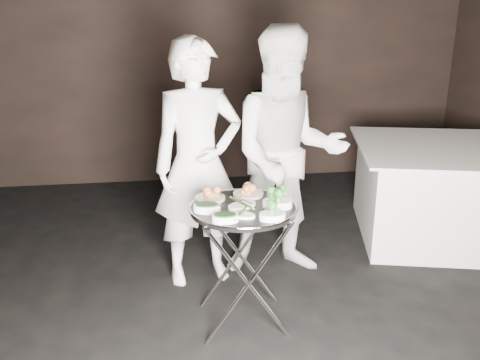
{
  "coord_description": "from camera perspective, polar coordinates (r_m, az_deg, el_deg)",
  "views": [
    {
      "loc": [
        -0.56,
        -2.55,
        1.97
      ],
      "look_at": [
        -0.11,
        0.51,
        0.95
      ],
      "focal_mm": 38.0,
      "sensor_mm": 36.0,
      "label": 1
    }
  ],
  "objects": [
    {
      "name": "floor",
      "position": [
        3.29,
        3.43,
        -19.13
      ],
      "size": [
        6.0,
        7.0,
        0.05
      ],
      "primitive_type": "cube",
      "color": "black",
      "rests_on": "ground"
    },
    {
      "name": "wall_back",
      "position": [
        6.12,
        -3.06,
        13.83
      ],
      "size": [
        6.0,
        0.05,
        3.0
      ],
      "primitive_type": "cube",
      "color": "black",
      "rests_on": "floor"
    },
    {
      "name": "tray_stand",
      "position": [
        3.31,
        0.37,
        -8.99
      ],
      "size": [
        0.55,
        0.47,
        0.81
      ],
      "rotation": [
        0.0,
        0.0,
        -0.04
      ],
      "color": "silver",
      "rests_on": "floor"
    },
    {
      "name": "serving_tray",
      "position": [
        3.16,
        0.39,
        -3.2
      ],
      "size": [
        0.68,
        0.68,
        0.04
      ],
      "color": "black",
      "rests_on": "tray_stand"
    },
    {
      "name": "potato_plate_a",
      "position": [
        3.28,
        -3.4,
        -1.68
      ],
      "size": [
        0.2,
        0.2,
        0.07
      ],
      "rotation": [
        0.0,
        0.0,
        -0.17
      ],
      "color": "beige",
      "rests_on": "serving_tray"
    },
    {
      "name": "potato_plate_b",
      "position": [
        3.35,
        0.93,
        -1.21
      ],
      "size": [
        0.2,
        0.2,
        0.07
      ],
      "rotation": [
        0.0,
        0.0,
        -0.23
      ],
      "color": "beige",
      "rests_on": "serving_tray"
    },
    {
      "name": "greens_bowl",
      "position": [
        3.32,
        4.13,
        -1.44
      ],
      "size": [
        0.13,
        0.13,
        0.07
      ],
      "rotation": [
        0.0,
        0.0,
        0.36
      ],
      "color": "white",
      "rests_on": "serving_tray"
    },
    {
      "name": "asparagus_plate_a",
      "position": [
        3.15,
        0.21,
        -2.76
      ],
      "size": [
        0.22,
        0.19,
        0.04
      ],
      "rotation": [
        0.0,
        0.0,
        0.47
      ],
      "color": "white",
      "rests_on": "serving_tray"
    },
    {
      "name": "asparagus_plate_b",
      "position": [
        3.01,
        0.15,
        -3.84
      ],
      "size": [
        0.2,
        0.16,
        0.04
      ],
      "rotation": [
        0.0,
        0.0,
        -0.49
      ],
      "color": "white",
      "rests_on": "serving_tray"
    },
    {
      "name": "spinach_bowl_a",
      "position": [
        3.08,
        -3.73,
        -3.02
      ],
      "size": [
        0.19,
        0.14,
        0.07
      ],
      "rotation": [
        0.0,
        0.0,
        -0.2
      ],
      "color": "white",
      "rests_on": "serving_tray"
    },
    {
      "name": "spinach_bowl_b",
      "position": [
        2.93,
        -1.68,
        -4.16
      ],
      "size": [
        0.16,
        0.11,
        0.06
      ],
      "rotation": [
        0.0,
        0.0,
        -0.06
      ],
      "color": "white",
      "rests_on": "serving_tray"
    },
    {
      "name": "broccoli_bowl_a",
      "position": [
        3.15,
        4.22,
        -2.48
      ],
      "size": [
        0.2,
        0.15,
        0.08
      ],
      "rotation": [
        0.0,
        0.0,
        -0.11
      ],
      "color": "white",
      "rests_on": "serving_tray"
    },
    {
      "name": "broccoli_bowl_b",
      "position": [
        2.97,
        3.66,
        -3.89
      ],
      "size": [
        0.17,
        0.13,
        0.07
      ],
      "rotation": [
        0.0,
        0.0,
        0.12
      ],
      "color": "white",
      "rests_on": "serving_tray"
    },
    {
      "name": "serving_utensils",
      "position": [
        3.21,
        0.5,
        -1.8
      ],
      "size": [
        0.57,
        0.43,
        0.01
      ],
      "color": "silver",
      "rests_on": "serving_tray"
    },
    {
      "name": "waiter_left",
      "position": [
        3.72,
        -4.73,
        1.73
      ],
      "size": [
        0.75,
        0.57,
        1.83
      ],
      "primitive_type": "imported",
      "rotation": [
        0.0,
        0.0,
        0.22
      ],
      "color": "white",
      "rests_on": "floor"
    },
    {
      "name": "waiter_right",
      "position": [
        3.84,
        5.31,
        2.77
      ],
      "size": [
        0.96,
        0.77,
        1.9
      ],
      "primitive_type": "imported",
      "rotation": [
        0.0,
        0.0,
        -0.05
      ],
      "color": "white",
      "rests_on": "floor"
    },
    {
      "name": "dining_table",
      "position": [
        4.95,
        21.38,
        -1.19
      ],
      "size": [
        1.49,
        1.49,
        0.85
      ],
      "rotation": [
        0.0,
        0.0,
        -0.25
      ],
      "color": "white",
      "rests_on": "floor"
    }
  ]
}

